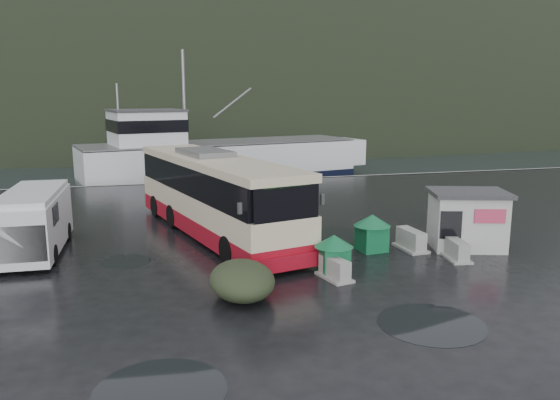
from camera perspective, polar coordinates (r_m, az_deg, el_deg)
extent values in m
plane|color=black|center=(20.93, -4.85, -6.65)|extent=(160.00, 160.00, 0.00)
cube|color=black|center=(129.88, -13.12, 7.93)|extent=(300.00, 180.00, 0.02)
cube|color=#999993|center=(40.31, -9.64, 1.81)|extent=(160.00, 0.60, 1.50)
ellipsoid|color=black|center=(270.08, -11.79, 9.43)|extent=(780.00, 540.00, 570.00)
cylinder|color=black|center=(16.25, 15.54, -12.34)|extent=(3.02, 3.02, 0.01)
cylinder|color=black|center=(12.81, -12.41, -18.88)|extent=(2.94, 2.94, 0.01)
cylinder|color=black|center=(25.02, 5.88, -3.70)|extent=(3.12, 3.12, 0.01)
cylinder|color=black|center=(21.96, -15.80, -6.17)|extent=(1.90, 1.90, 0.01)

